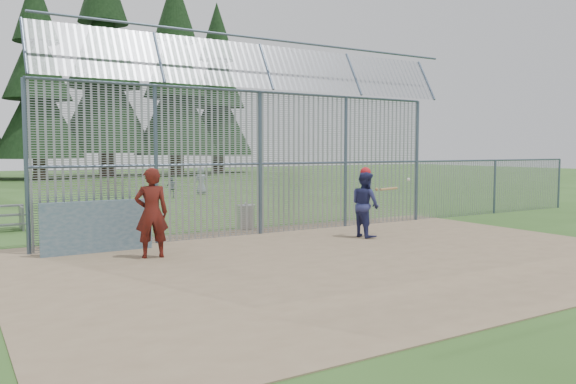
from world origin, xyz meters
TOP-DOWN VIEW (x-y plane):
  - ground at (0.00, 0.00)m, footprint 120.00×120.00m
  - dirt_infield at (0.00, -0.50)m, footprint 14.00×10.00m
  - dugout_wall at (-4.60, 2.90)m, footprint 2.50×0.12m
  - batter at (2.15, 1.49)m, footprint 0.71×0.89m
  - onlooker at (-3.73, 1.64)m, footprint 0.80×0.60m
  - bg_kid_standing at (4.08, 17.62)m, footprint 0.75×0.51m
  - bg_kid_seated at (1.98, 16.28)m, footprint 0.65×0.39m
  - batting_gear at (2.29, 1.47)m, footprint 1.71×0.45m
  - trash_can at (0.09, 4.57)m, footprint 0.56×0.56m
  - backstop_fence at (1.81, 3.43)m, footprint 20.09×0.81m
  - conifer_row at (1.93, 41.51)m, footprint 38.48×12.26m

SIDE VIEW (x-z plane):
  - ground at x=0.00m, z-range 0.00..0.00m
  - dirt_infield at x=0.00m, z-range 0.00..0.02m
  - trash_can at x=0.09m, z-range -0.03..0.79m
  - bg_kid_seated at x=1.98m, z-range 0.00..1.03m
  - dugout_wall at x=-4.60m, z-range 0.02..1.22m
  - bg_kid_standing at x=4.08m, z-range 0.00..1.46m
  - batter at x=2.15m, z-range 0.02..1.80m
  - onlooker at x=-3.73m, z-range 0.02..2.00m
  - batting_gear at x=2.29m, z-range 1.38..2.03m
  - backstop_fence at x=1.81m, z-range -0.29..5.01m
  - conifer_row at x=1.93m, z-range 0.73..20.93m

